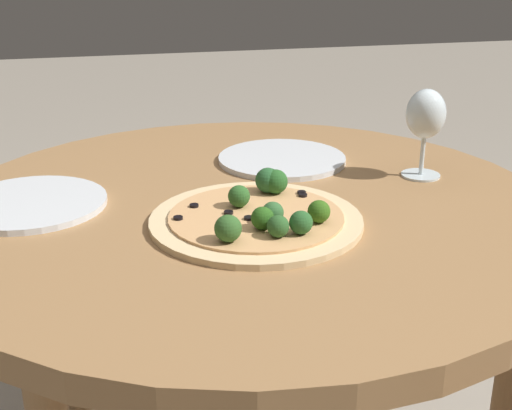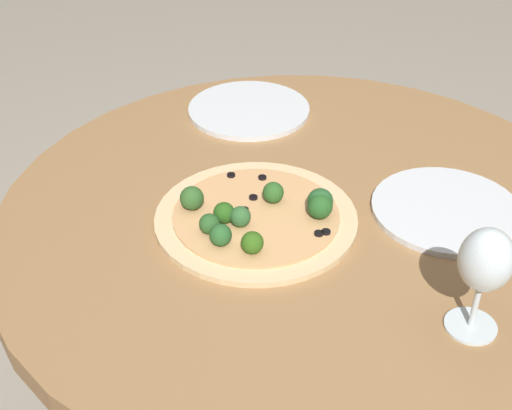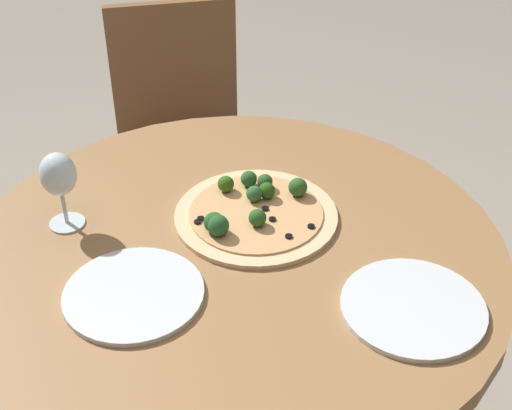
{
  "view_description": "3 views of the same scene",
  "coord_description": "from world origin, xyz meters",
  "px_view_note": "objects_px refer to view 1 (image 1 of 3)",
  "views": [
    {
      "loc": [
        -1.04,
        0.23,
        1.16
      ],
      "look_at": [
        -0.09,
        0.01,
        0.78
      ],
      "focal_mm": 50.0,
      "sensor_mm": 36.0,
      "label": 1
    },
    {
      "loc": [
        -0.49,
        -0.8,
        1.41
      ],
      "look_at": [
        -0.09,
        0.01,
        0.78
      ],
      "focal_mm": 50.0,
      "sensor_mm": 36.0,
      "label": 2
    },
    {
      "loc": [
        0.96,
        0.4,
        1.57
      ],
      "look_at": [
        -0.09,
        0.01,
        0.78
      ],
      "focal_mm": 50.0,
      "sensor_mm": 36.0,
      "label": 3
    }
  ],
  "objects_px": {
    "wine_glass": "(426,117)",
    "plate_far": "(30,203)",
    "plate_near": "(282,159)",
    "pizza": "(259,216)"
  },
  "relations": [
    {
      "from": "plate_near",
      "to": "plate_far",
      "type": "distance_m",
      "value": 0.47
    },
    {
      "from": "wine_glass",
      "to": "plate_near",
      "type": "distance_m",
      "value": 0.28
    },
    {
      "from": "pizza",
      "to": "plate_near",
      "type": "bearing_deg",
      "value": -21.4
    },
    {
      "from": "pizza",
      "to": "wine_glass",
      "type": "height_order",
      "value": "wine_glass"
    },
    {
      "from": "wine_glass",
      "to": "plate_far",
      "type": "bearing_deg",
      "value": 89.6
    },
    {
      "from": "pizza",
      "to": "plate_far",
      "type": "distance_m",
      "value": 0.37
    },
    {
      "from": "wine_glass",
      "to": "plate_far",
      "type": "height_order",
      "value": "wine_glass"
    },
    {
      "from": "wine_glass",
      "to": "plate_near",
      "type": "height_order",
      "value": "wine_glass"
    },
    {
      "from": "wine_glass",
      "to": "plate_far",
      "type": "relative_size",
      "value": 0.65
    },
    {
      "from": "pizza",
      "to": "wine_glass",
      "type": "bearing_deg",
      "value": -65.95
    }
  ]
}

